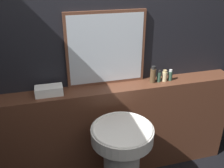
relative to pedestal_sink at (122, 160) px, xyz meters
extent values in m
cube|color=black|center=(0.01, 0.58, 0.74)|extent=(8.00, 0.06, 2.50)
cube|color=#512D1E|center=(0.01, 0.43, -0.01)|extent=(2.55, 0.23, 1.00)
cylinder|color=silver|center=(0.00, 0.00, 0.28)|extent=(0.51, 0.51, 0.11)
torus|color=silver|center=(0.00, 0.00, 0.33)|extent=(0.49, 0.49, 0.02)
cube|color=#563323|center=(0.00, 0.53, 0.83)|extent=(0.73, 0.03, 0.68)
cube|color=#B2BCC6|center=(0.00, 0.52, 0.83)|extent=(0.68, 0.02, 0.63)
cube|color=white|center=(-0.53, 0.43, 0.53)|extent=(0.24, 0.12, 0.08)
cylinder|color=#4C3823|center=(0.44, 0.43, 0.56)|extent=(0.05, 0.05, 0.14)
cylinder|color=black|center=(0.44, 0.43, 0.64)|extent=(0.04, 0.04, 0.03)
cylinder|color=#2D4C3D|center=(0.50, 0.43, 0.54)|extent=(0.04, 0.04, 0.10)
cylinder|color=black|center=(0.50, 0.43, 0.60)|extent=(0.03, 0.03, 0.02)
cylinder|color=#C6B284|center=(0.56, 0.43, 0.54)|extent=(0.05, 0.05, 0.09)
cylinder|color=tan|center=(0.56, 0.43, 0.59)|extent=(0.04, 0.04, 0.02)
cylinder|color=#2D4C3D|center=(0.62, 0.43, 0.54)|extent=(0.04, 0.04, 0.09)
cylinder|color=silver|center=(0.62, 0.43, 0.59)|extent=(0.03, 0.03, 0.02)
camera|label=1|loc=(-0.51, -1.56, 1.52)|focal=40.00mm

